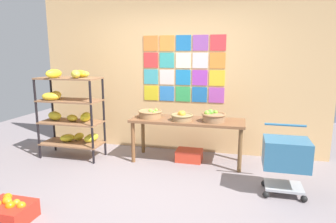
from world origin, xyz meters
TOP-DOWN VIEW (x-y plane):
  - ground at (0.00, 0.00)m, footprint 9.58×9.58m
  - back_wall_with_art at (0.00, 1.82)m, footprint 5.00×0.07m
  - banana_shelf_unit at (-1.62, 1.02)m, footprint 1.01×0.57m
  - display_table at (0.28, 1.26)m, footprint 1.76×0.60m
  - fruit_basket_back_left at (0.69, 1.20)m, footprint 0.36×0.36m
  - fruit_basket_back_right at (-0.32, 1.24)m, footprint 0.38×0.38m
  - fruit_basket_right at (0.21, 1.17)m, footprint 0.34×0.34m
  - produce_crate_under_table at (0.31, 1.29)m, footprint 0.41×0.30m
  - orange_crate_foreground at (-1.19, -0.88)m, footprint 0.47×0.37m
  - shopping_cart at (1.64, 0.45)m, footprint 0.52×0.47m

SIDE VIEW (x-z plane):
  - ground at x=0.00m, z-range 0.00..0.00m
  - produce_crate_under_table at x=0.31m, z-range 0.00..0.18m
  - orange_crate_foreground at x=-1.19m, z-range -0.01..0.23m
  - shopping_cart at x=1.64m, z-range 0.07..0.91m
  - display_table at x=0.28m, z-range 0.26..0.95m
  - fruit_basket_back_right at x=-0.32m, z-range 0.68..0.82m
  - fruit_basket_right at x=0.21m, z-range 0.68..0.83m
  - fruit_basket_back_left at x=0.69m, z-range 0.68..0.86m
  - banana_shelf_unit at x=-1.62m, z-range 0.08..1.54m
  - back_wall_with_art at x=0.00m, z-range 0.00..2.70m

